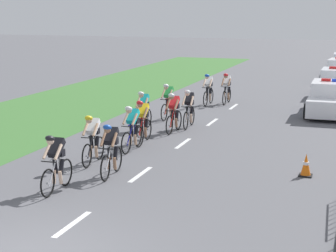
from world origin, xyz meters
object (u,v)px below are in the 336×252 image
Objects in this scene: cyclist_second at (111,149)px; cyclist_third at (93,138)px; police_car_nearest at (330,99)px; cyclist_eleventh at (227,88)px; cyclist_seventh at (174,112)px; cyclist_lead at (56,162)px; cyclist_ninth at (189,108)px; cyclist_tenth at (208,89)px; traffic_cone_near at (306,165)px; cyclist_eighth at (168,101)px; cyclist_sixth at (144,110)px; cyclist_fifth at (143,121)px; cyclist_fourth at (132,127)px.

cyclist_second is 1.48m from cyclist_third.
cyclist_eleventh is at bearing 164.67° from police_car_nearest.
cyclist_seventh is at bearing 80.04° from cyclist_third.
cyclist_lead and cyclist_ninth have the same top height.
cyclist_tenth is at bearing 92.67° from cyclist_second.
cyclist_ninth reaches higher than traffic_cone_near.
cyclist_lead is at bearing -87.29° from cyclist_eighth.
cyclist_sixth is at bearing -139.17° from police_car_nearest.
cyclist_third and cyclist_tenth have the same top height.
cyclist_fourth is at bearing -85.21° from cyclist_fifth.
cyclist_third is at bearing -99.96° from cyclist_seventh.
cyclist_ninth is (0.85, 8.75, 0.00)m from cyclist_lead.
traffic_cone_near is at bearing -46.55° from cyclist_eighth.
cyclist_sixth is at bearing -147.24° from cyclist_ninth.
cyclist_tenth is (-0.58, 12.55, 0.00)m from cyclist_second.
police_car_nearest reaches higher than cyclist_fourth.
cyclist_eleventh is (1.25, 12.11, 0.00)m from cyclist_third.
cyclist_fifth and cyclist_tenth have the same top height.
cyclist_second and cyclist_third have the same top height.
cyclist_eleventh is 5.15m from police_car_nearest.
cyclist_third is 1.00× the size of cyclist_fifth.
traffic_cone_near is (5.69, -10.77, -0.48)m from cyclist_tenth.
cyclist_seventh and cyclist_eighth have the same top height.
cyclist_lead is 1.00× the size of cyclist_second.
cyclist_fourth is 1.00× the size of cyclist_ninth.
cyclist_eighth is 0.39× the size of police_car_nearest.
police_car_nearest is at bearing 42.94° from cyclist_ninth.
cyclist_fourth is 1.00× the size of cyclist_sixth.
police_car_nearest is at bearing 89.77° from traffic_cone_near.
cyclist_second and cyclist_tenth have the same top height.
cyclist_lead and cyclist_tenth have the same top height.
cyclist_fifth and cyclist_seventh have the same top height.
cyclist_eleventh is (0.75, 10.23, 0.00)m from cyclist_fourth.
cyclist_eighth is (-1.05, 2.43, 0.00)m from cyclist_seventh.
cyclist_eighth is 1.00× the size of cyclist_ninth.
cyclist_third is 1.94m from cyclist_fourth.
cyclist_fourth is at bearing 100.94° from cyclist_second.
cyclist_eleventh is (0.94, 14.82, 0.00)m from cyclist_lead.
cyclist_second and cyclist_sixth have the same top height.
cyclist_ninth is at bearing 133.43° from traffic_cone_near.
cyclist_ninth is at bearing 79.09° from cyclist_third.
cyclist_eleventh is at bearing 89.19° from cyclist_second.
cyclist_sixth is 1.00× the size of cyclist_seventh.
cyclist_third is 0.39× the size of police_car_nearest.
cyclist_eleventh is at bearing 73.02° from cyclist_eighth.
cyclist_tenth is (0.65, 4.07, 0.00)m from cyclist_eighth.
cyclist_third is at bearing -86.02° from cyclist_sixth.
traffic_cone_near is (5.86, 3.46, -0.48)m from cyclist_lead.
traffic_cone_near is at bearing -38.90° from cyclist_seventh.
traffic_cone_near is (4.92, -11.35, -0.48)m from cyclist_eleventh.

